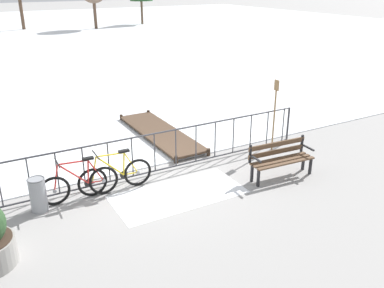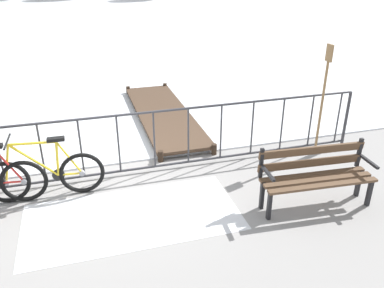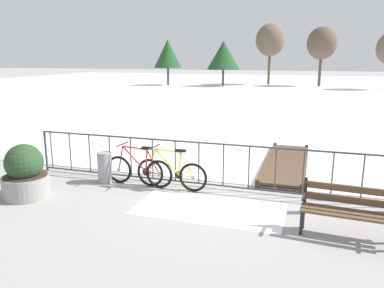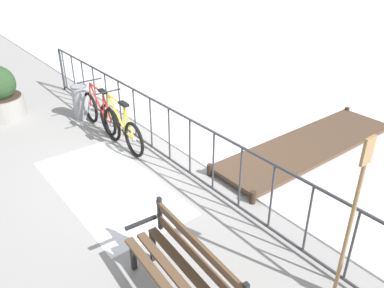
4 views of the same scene
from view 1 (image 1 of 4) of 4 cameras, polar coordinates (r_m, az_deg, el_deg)
ground_plane at (r=10.14m, az=-6.54°, el=-4.43°), size 160.00×160.00×0.00m
frozen_pond at (r=37.24m, az=-24.79°, el=13.15°), size 80.00×56.00×0.03m
snow_patch at (r=9.28m, az=-1.88°, el=-6.91°), size 2.92×1.44×0.01m
railing_fence at (r=9.90m, az=-6.67°, el=-1.53°), size 9.06×0.06×1.07m
bicycle_near_railing at (r=9.23m, az=-15.20°, el=-5.34°), size 1.71×0.52×0.97m
bicycle_second at (r=9.43m, az=-10.46°, el=-4.30°), size 1.71×0.52×0.97m
park_bench at (r=10.09m, az=12.04°, el=-1.71°), size 1.63×0.59×0.89m
trash_bin at (r=9.06m, az=-20.44°, el=-6.54°), size 0.35×0.35×0.73m
oar_upright at (r=11.43m, az=11.31°, el=4.52°), size 0.04×0.16×1.98m
wooden_dock at (r=12.57m, az=-4.41°, el=1.60°), size 1.10×4.07×0.20m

